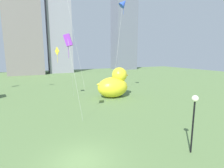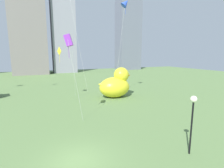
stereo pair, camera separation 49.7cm
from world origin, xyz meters
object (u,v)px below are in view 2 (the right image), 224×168
(kite_purple, at_px, (68,41))
(lamppost, at_px, (193,110))
(giant_inflatable_duck, at_px, (116,85))
(kite_yellow, at_px, (60,53))
(kite_blue, at_px, (126,3))

(kite_purple, bearing_deg, lamppost, -54.97)
(kite_purple, bearing_deg, giant_inflatable_duck, 41.55)
(giant_inflatable_duck, bearing_deg, lamppost, -97.01)
(giant_inflatable_duck, xyz_separation_m, lamppost, (-2.09, -17.03, 1.15))
(kite_yellow, height_order, kite_purple, kite_purple)
(kite_yellow, bearing_deg, kite_blue, -9.48)
(lamppost, bearing_deg, giant_inflatable_duck, 82.99)
(giant_inflatable_duck, bearing_deg, kite_purple, -138.45)
(lamppost, xyz_separation_m, kite_purple, (-6.56, 9.36, 5.05))
(giant_inflatable_duck, height_order, kite_blue, kite_blue)
(giant_inflatable_duck, bearing_deg, kite_yellow, 165.99)
(lamppost, distance_m, kite_purple, 12.50)
(giant_inflatable_duck, relative_size, kite_purple, 0.66)
(lamppost, height_order, kite_yellow, kite_yellow)
(lamppost, xyz_separation_m, kite_blue, (3.94, 17.41, 11.72))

